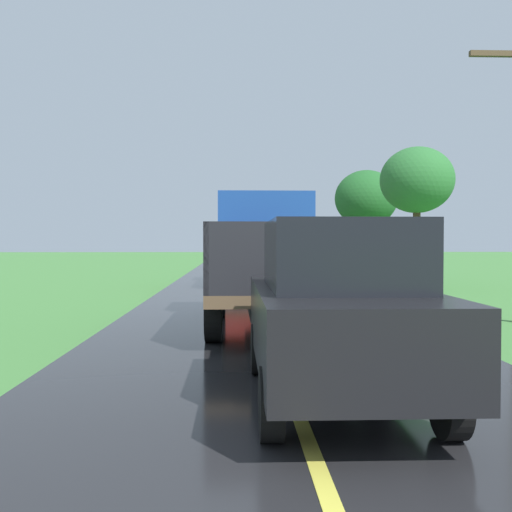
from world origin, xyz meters
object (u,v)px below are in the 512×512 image
object	(u,v)px
banana_truck_near	(268,256)
banana_truck_far	(247,249)
roadside_tree_mid_right	(366,199)
roadside_tree_near_left	(417,181)
following_car	(336,309)

from	to	relation	value
banana_truck_near	banana_truck_far	bearing A→B (deg)	91.04
banana_truck_near	roadside_tree_mid_right	distance (m)	16.42
banana_truck_near	banana_truck_far	distance (m)	11.53
banana_truck_near	banana_truck_far	world-z (taller)	same
roadside_tree_near_left	roadside_tree_mid_right	distance (m)	5.99
banana_truck_far	roadside_tree_near_left	xyz separation A→B (m)	(6.33, -2.22, 2.59)
banana_truck_far	roadside_tree_near_left	world-z (taller)	roadside_tree_near_left
roadside_tree_mid_right	banana_truck_near	bearing A→B (deg)	-109.98
roadside_tree_mid_right	following_car	distance (m)	22.26
banana_truck_near	roadside_tree_near_left	size ratio (longest dim) A/B	1.09
banana_truck_far	roadside_tree_mid_right	bearing A→B (deg)	33.01
roadside_tree_mid_right	following_car	size ratio (longest dim) A/B	1.27
following_car	banana_truck_near	bearing A→B (deg)	93.43
roadside_tree_mid_right	following_car	xyz separation A→B (m)	(-5.18, -21.47, -2.76)
banana_truck_near	roadside_tree_near_left	xyz separation A→B (m)	(6.12, 9.31, 2.59)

